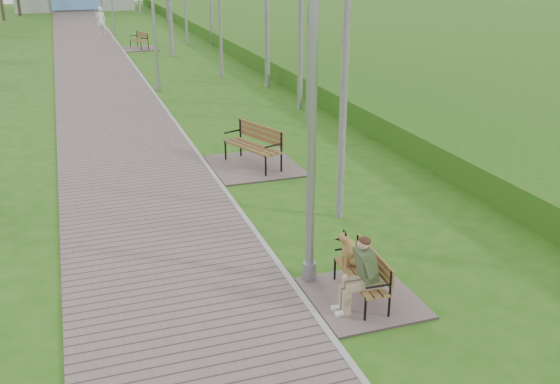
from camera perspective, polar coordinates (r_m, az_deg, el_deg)
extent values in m
plane|color=#265C11|center=(11.83, -2.28, -3.81)|extent=(120.00, 120.00, 0.00)
cube|color=#6F5D5A|center=(32.19, -16.80, 11.44)|extent=(3.50, 67.00, 0.04)
cube|color=#999993|center=(32.31, -13.65, 11.78)|extent=(0.10, 67.00, 0.05)
cube|color=#467523|center=(34.17, 7.53, 12.63)|extent=(14.00, 70.00, 1.60)
cube|color=#6F5D5A|center=(9.80, 7.54, -9.53)|extent=(1.59, 1.77, 0.04)
cube|color=brown|center=(9.59, 7.38, -7.64)|extent=(0.47, 1.35, 0.04)
cube|color=brown|center=(9.56, 8.63, -6.20)|extent=(0.11, 1.33, 0.29)
cube|color=#6F5D5A|center=(15.46, -2.36, 2.40)|extent=(2.07, 2.30, 0.04)
cube|color=brown|center=(15.29, -2.57, 4.15)|extent=(1.11, 1.79, 0.05)
cube|color=brown|center=(15.37, -1.77, 5.45)|extent=(0.67, 1.62, 0.38)
cube|color=#6F5D5A|center=(35.55, -12.65, 12.67)|extent=(1.80, 2.00, 0.04)
cube|color=brown|center=(35.48, -12.79, 13.34)|extent=(0.87, 1.56, 0.04)
cube|color=brown|center=(35.55, -12.46, 13.82)|extent=(0.48, 1.44, 0.33)
cylinder|color=#919398|center=(10.12, 2.68, -7.31)|extent=(0.22, 0.22, 0.34)
cylinder|color=#919398|center=(9.16, 2.96, 7.37)|extent=(0.13, 0.13, 5.62)
cylinder|color=#919398|center=(24.56, -11.05, 9.43)|extent=(0.19, 0.19, 0.29)
cylinder|color=#919398|center=(24.21, -11.43, 14.73)|extent=(0.12, 0.12, 4.86)
cylinder|color=#919398|center=(42.28, -14.89, 13.95)|extent=(0.20, 0.20, 0.30)
cylinder|color=#919398|center=(55.45, -15.90, 15.44)|extent=(0.22, 0.22, 0.33)
imported|color=white|center=(42.25, -16.07, 14.82)|extent=(0.64, 0.43, 1.74)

